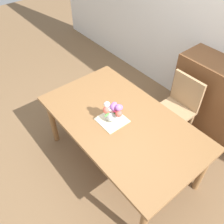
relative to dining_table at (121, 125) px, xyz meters
name	(u,v)px	position (x,y,z in m)	size (l,w,h in m)	color
ground_plane	(120,161)	(0.00, 0.00, -0.66)	(12.00, 12.00, 0.00)	brown
dining_table	(121,125)	(0.00, 0.00, 0.00)	(1.79, 1.03, 0.73)	olive
chair_far	(178,105)	(0.10, 0.86, -0.14)	(0.42, 0.42, 0.90)	tan
placemat	(112,120)	(-0.07, -0.08, 0.08)	(0.28, 0.28, 0.01)	beige
flower_vase	(113,112)	(-0.05, -0.08, 0.21)	(0.20, 0.19, 0.25)	silver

